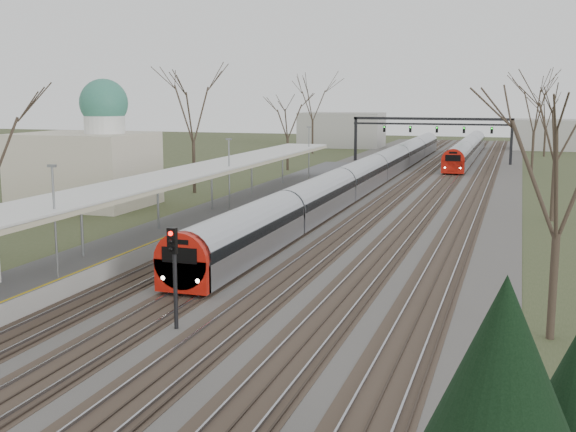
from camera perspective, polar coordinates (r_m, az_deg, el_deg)
name	(u,v)px	position (r m, az deg, el deg)	size (l,w,h in m)	color
track_bed	(392,191)	(69.04, 8.24, 1.99)	(24.00, 160.00, 0.22)	#474442
platform	(231,209)	(54.77, -4.54, 0.56)	(3.50, 69.00, 1.00)	#9E9B93
canopy	(205,170)	(50.22, -6.54, 3.66)	(4.10, 50.00, 3.11)	slate
dome_building	(88,161)	(60.73, -15.55, 4.19)	(10.00, 8.00, 10.30)	beige
signal_gantry	(432,126)	(98.24, 11.29, 6.97)	(21.00, 0.59, 6.08)	black
tree_west_far	(193,106)	(66.93, -7.54, 8.60)	(5.50, 5.50, 11.33)	#2D231C
tree_east_near	(561,165)	(27.67, 20.74, 3.79)	(4.50, 4.50, 9.27)	#2D231C
tree_east_far	(557,120)	(54.60, 20.52, 7.12)	(5.00, 5.00, 10.30)	#2D231C
train_near	(375,169)	(74.75, 6.89, 3.69)	(2.62, 90.21, 3.05)	#B3B6BE
train_far	(467,149)	(105.29, 13.98, 5.16)	(2.62, 45.21, 3.05)	#B3B6BE
signal_post	(174,263)	(27.82, -9.01, -3.68)	(0.35, 0.45, 4.10)	black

